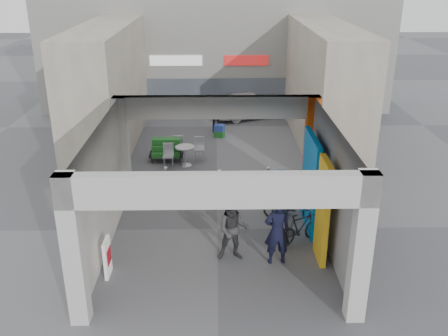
{
  "coord_description": "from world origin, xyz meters",
  "views": [
    {
      "loc": [
        -0.01,
        -12.94,
        7.28
      ],
      "look_at": [
        0.21,
        1.0,
        1.54
      ],
      "focal_mm": 40.0,
      "sensor_mm": 36.0,
      "label": 1
    }
  ],
  "objects_px": {
    "border_collie": "(228,220)",
    "man_crates": "(217,114)",
    "man_elderly": "(281,192)",
    "white_van": "(250,105)",
    "produce_stand": "(166,152)",
    "bicycle_rear": "(300,228)",
    "man_back_turned": "(233,229)",
    "cafe_set": "(183,155)",
    "bicycle_front": "(293,207)",
    "man_with_dog": "(277,231)"
  },
  "relations": [
    {
      "from": "man_elderly",
      "to": "bicycle_front",
      "type": "relative_size",
      "value": 0.84
    },
    {
      "from": "bicycle_front",
      "to": "white_van",
      "type": "bearing_deg",
      "value": 14.33
    },
    {
      "from": "man_with_dog",
      "to": "bicycle_front",
      "type": "xyz_separation_m",
      "value": [
        0.76,
        2.28,
        -0.45
      ]
    },
    {
      "from": "border_collie",
      "to": "man_with_dog",
      "type": "relative_size",
      "value": 0.38
    },
    {
      "from": "border_collie",
      "to": "bicycle_front",
      "type": "distance_m",
      "value": 2.03
    },
    {
      "from": "cafe_set",
      "to": "bicycle_front",
      "type": "relative_size",
      "value": 0.87
    },
    {
      "from": "border_collie",
      "to": "white_van",
      "type": "height_order",
      "value": "white_van"
    },
    {
      "from": "cafe_set",
      "to": "man_back_turned",
      "type": "xyz_separation_m",
      "value": [
        1.76,
        -6.88,
        0.54
      ]
    },
    {
      "from": "cafe_set",
      "to": "man_crates",
      "type": "bearing_deg",
      "value": 70.36
    },
    {
      "from": "man_crates",
      "to": "bicycle_rear",
      "type": "height_order",
      "value": "man_crates"
    },
    {
      "from": "man_elderly",
      "to": "bicycle_front",
      "type": "height_order",
      "value": "man_elderly"
    },
    {
      "from": "bicycle_front",
      "to": "man_with_dog",
      "type": "bearing_deg",
      "value": 172.76
    },
    {
      "from": "produce_stand",
      "to": "bicycle_front",
      "type": "distance_m",
      "value": 6.63
    },
    {
      "from": "man_with_dog",
      "to": "bicycle_rear",
      "type": "relative_size",
      "value": 1.18
    },
    {
      "from": "bicycle_front",
      "to": "white_van",
      "type": "distance_m",
      "value": 11.02
    },
    {
      "from": "man_with_dog",
      "to": "white_van",
      "type": "distance_m",
      "value": 13.28
    },
    {
      "from": "cafe_set",
      "to": "produce_stand",
      "type": "distance_m",
      "value": 0.7
    },
    {
      "from": "man_with_dog",
      "to": "man_elderly",
      "type": "bearing_deg",
      "value": -104.75
    },
    {
      "from": "man_elderly",
      "to": "bicycle_front",
      "type": "distance_m",
      "value": 0.59
    },
    {
      "from": "man_back_turned",
      "to": "bicycle_front",
      "type": "xyz_separation_m",
      "value": [
        1.87,
        2.07,
        -0.4
      ]
    },
    {
      "from": "bicycle_rear",
      "to": "man_crates",
      "type": "bearing_deg",
      "value": -16.44
    },
    {
      "from": "border_collie",
      "to": "man_crates",
      "type": "bearing_deg",
      "value": 88.97
    },
    {
      "from": "border_collie",
      "to": "bicycle_rear",
      "type": "height_order",
      "value": "bicycle_rear"
    },
    {
      "from": "man_with_dog",
      "to": "man_back_turned",
      "type": "xyz_separation_m",
      "value": [
        -1.11,
        0.2,
        -0.05
      ]
    },
    {
      "from": "border_collie",
      "to": "man_crates",
      "type": "relative_size",
      "value": 0.41
    },
    {
      "from": "man_crates",
      "to": "cafe_set",
      "type": "bearing_deg",
      "value": 87.95
    },
    {
      "from": "man_elderly",
      "to": "produce_stand",
      "type": "bearing_deg",
      "value": 131.91
    },
    {
      "from": "man_back_turned",
      "to": "produce_stand",
      "type": "bearing_deg",
      "value": 107.89
    },
    {
      "from": "man_elderly",
      "to": "white_van",
      "type": "relative_size",
      "value": 0.39
    },
    {
      "from": "man_back_turned",
      "to": "bicycle_front",
      "type": "distance_m",
      "value": 2.82
    },
    {
      "from": "cafe_set",
      "to": "border_collie",
      "type": "relative_size",
      "value": 2.21
    },
    {
      "from": "border_collie",
      "to": "man_crates",
      "type": "xyz_separation_m",
      "value": [
        -0.32,
        9.06,
        0.58
      ]
    },
    {
      "from": "border_collie",
      "to": "man_back_turned",
      "type": "bearing_deg",
      "value": -89.61
    },
    {
      "from": "man_back_turned",
      "to": "man_elderly",
      "type": "distance_m",
      "value": 2.93
    },
    {
      "from": "cafe_set",
      "to": "man_crates",
      "type": "distance_m",
      "value": 4.05
    },
    {
      "from": "man_elderly",
      "to": "white_van",
      "type": "bearing_deg",
      "value": 92.89
    },
    {
      "from": "man_elderly",
      "to": "bicycle_rear",
      "type": "relative_size",
      "value": 0.97
    },
    {
      "from": "border_collie",
      "to": "man_back_turned",
      "type": "height_order",
      "value": "man_back_turned"
    },
    {
      "from": "man_elderly",
      "to": "cafe_set",
      "type": "bearing_deg",
      "value": 128.37
    },
    {
      "from": "produce_stand",
      "to": "bicycle_rear",
      "type": "distance_m",
      "value": 7.67
    },
    {
      "from": "man_crates",
      "to": "bicycle_rear",
      "type": "relative_size",
      "value": 1.1
    },
    {
      "from": "cafe_set",
      "to": "bicycle_front",
      "type": "height_order",
      "value": "same"
    },
    {
      "from": "cafe_set",
      "to": "man_elderly",
      "type": "height_order",
      "value": "man_elderly"
    },
    {
      "from": "man_back_turned",
      "to": "bicycle_front",
      "type": "height_order",
      "value": "man_back_turned"
    },
    {
      "from": "white_van",
      "to": "produce_stand",
      "type": "bearing_deg",
      "value": 127.03
    },
    {
      "from": "man_back_turned",
      "to": "bicycle_rear",
      "type": "distance_m",
      "value": 2.07
    },
    {
      "from": "border_collie",
      "to": "man_back_turned",
      "type": "relative_size",
      "value": 0.41
    },
    {
      "from": "cafe_set",
      "to": "white_van",
      "type": "distance_m",
      "value": 6.9
    },
    {
      "from": "cafe_set",
      "to": "border_collie",
      "type": "xyz_separation_m",
      "value": [
        1.67,
        -5.28,
        -0.05
      ]
    },
    {
      "from": "bicycle_front",
      "to": "bicycle_rear",
      "type": "xyz_separation_m",
      "value": [
        0.01,
        -1.3,
        -0.0
      ]
    }
  ]
}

